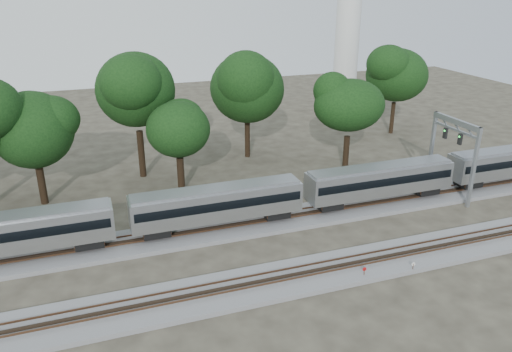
# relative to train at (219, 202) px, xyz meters

# --- Properties ---
(ground) EXTENTS (160.00, 160.00, 0.00)m
(ground) POSITION_rel_train_xyz_m (2.07, -6.00, -3.04)
(ground) COLOR #383328
(ground) RESTS_ON ground
(track_far) EXTENTS (160.00, 5.00, 0.73)m
(track_far) POSITION_rel_train_xyz_m (2.07, -0.00, -2.83)
(track_far) COLOR slate
(track_far) RESTS_ON ground
(track_near) EXTENTS (160.00, 5.00, 0.73)m
(track_near) POSITION_rel_train_xyz_m (2.07, -10.00, -2.83)
(track_near) COLOR slate
(track_near) RESTS_ON ground
(train) EXTENTS (84.47, 2.90, 4.28)m
(train) POSITION_rel_train_xyz_m (0.00, 0.00, 0.00)
(train) COLOR #B1B4B9
(train) RESTS_ON ground
(switch_stand_red) EXTENTS (0.34, 0.06, 1.07)m
(switch_stand_red) POSITION_rel_train_xyz_m (8.78, -11.74, -2.35)
(switch_stand_red) COLOR #512D19
(switch_stand_red) RESTS_ON ground
(switch_stand_white) EXTENTS (0.33, 0.10, 1.03)m
(switch_stand_white) POSITION_rel_train_xyz_m (12.97, -12.35, -2.38)
(switch_stand_white) COLOR #512D19
(switch_stand_white) RESTS_ON ground
(switch_lever) EXTENTS (0.53, 0.35, 0.30)m
(switch_lever) POSITION_rel_train_xyz_m (9.87, -11.60, -2.89)
(switch_lever) COLOR #512D19
(switch_lever) RESTS_ON ground
(signal_gantry) EXTENTS (0.60, 7.16, 8.71)m
(signal_gantry) POSITION_rel_train_xyz_m (26.24, -0.00, 3.31)
(signal_gantry) COLOR gray
(signal_gantry) RESTS_ON ground
(tree_2) EXTENTS (8.33, 8.33, 11.74)m
(tree_2) POSITION_rel_train_xyz_m (-16.08, 12.50, 5.14)
(tree_2) COLOR black
(tree_2) RESTS_ON ground
(tree_3) EXTENTS (10.82, 10.82, 15.25)m
(tree_3) POSITION_rel_train_xyz_m (-5.00, 17.04, 7.60)
(tree_3) COLOR black
(tree_3) RESTS_ON ground
(tree_4) EXTENTS (7.33, 7.33, 10.33)m
(tree_4) POSITION_rel_train_xyz_m (-1.43, 11.11, 4.15)
(tree_4) COLOR black
(tree_4) RESTS_ON ground
(tree_5) EXTENTS (9.48, 9.48, 13.37)m
(tree_5) POSITION_rel_train_xyz_m (9.36, 19.67, 6.28)
(tree_5) COLOR black
(tree_5) RESTS_ON ground
(tree_6) EXTENTS (8.55, 8.55, 12.06)m
(tree_6) POSITION_rel_train_xyz_m (19.22, 10.43, 5.36)
(tree_6) COLOR black
(tree_6) RESTS_ON ground
(tree_7) EXTENTS (9.21, 9.21, 12.98)m
(tree_7) POSITION_rel_train_xyz_m (34.10, 22.77, 6.01)
(tree_7) COLOR black
(tree_7) RESTS_ON ground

